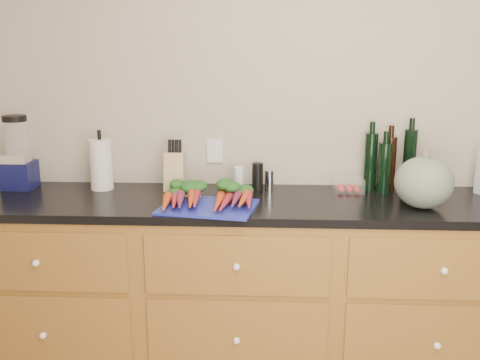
# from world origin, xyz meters

# --- Properties ---
(wall_back) EXTENTS (4.10, 0.05, 2.60)m
(wall_back) POSITION_xyz_m (0.00, 1.62, 1.30)
(wall_back) COLOR #BCB09C
(wall_back) RESTS_ON ground
(cabinets) EXTENTS (3.60, 0.64, 0.90)m
(cabinets) POSITION_xyz_m (0.00, 1.30, 0.45)
(cabinets) COLOR brown
(cabinets) RESTS_ON ground
(countertop) EXTENTS (3.64, 0.62, 0.04)m
(countertop) POSITION_xyz_m (0.00, 1.30, 0.92)
(countertop) COLOR black
(countertop) RESTS_ON cabinets
(cutting_board) EXTENTS (0.47, 0.39, 0.01)m
(cutting_board) POSITION_xyz_m (-0.59, 1.14, 0.95)
(cutting_board) COLOR #1F29A4
(cutting_board) RESTS_ON countertop
(carrots) EXTENTS (0.46, 0.34, 0.07)m
(carrots) POSITION_xyz_m (-0.59, 1.19, 0.98)
(carrots) COLOR #C23F16
(carrots) RESTS_ON cutting_board
(squash) EXTENTS (0.26, 0.26, 0.24)m
(squash) POSITION_xyz_m (0.40, 1.20, 1.06)
(squash) COLOR #586756
(squash) RESTS_ON countertop
(blender_appliance) EXTENTS (0.15, 0.15, 0.38)m
(blender_appliance) POSITION_xyz_m (-1.61, 1.46, 1.11)
(blender_appliance) COLOR #0E1141
(blender_appliance) RESTS_ON countertop
(paper_towel) EXTENTS (0.12, 0.12, 0.26)m
(paper_towel) POSITION_xyz_m (-1.18, 1.46, 1.07)
(paper_towel) COLOR silver
(paper_towel) RESTS_ON countertop
(knife_block) EXTENTS (0.10, 0.10, 0.20)m
(knife_block) POSITION_xyz_m (-0.79, 1.44, 1.04)
(knife_block) COLOR tan
(knife_block) RESTS_ON countertop
(grinder_salt) EXTENTS (0.05, 0.05, 0.12)m
(grinder_salt) POSITION_xyz_m (-0.47, 1.48, 1.00)
(grinder_salt) COLOR silver
(grinder_salt) RESTS_ON countertop
(grinder_pepper) EXTENTS (0.06, 0.06, 0.14)m
(grinder_pepper) POSITION_xyz_m (-0.37, 1.48, 1.01)
(grinder_pepper) COLOR black
(grinder_pepper) RESTS_ON countertop
(canister_chrome) EXTENTS (0.05, 0.05, 0.10)m
(canister_chrome) POSITION_xyz_m (-0.31, 1.48, 0.99)
(canister_chrome) COLOR silver
(canister_chrome) RESTS_ON countertop
(tomato_box) EXTENTS (0.15, 0.12, 0.07)m
(tomato_box) POSITION_xyz_m (0.10, 1.47, 0.97)
(tomato_box) COLOR white
(tomato_box) RESTS_ON countertop
(bottles) EXTENTS (0.26, 0.13, 0.31)m
(bottles) POSITION_xyz_m (0.30, 1.51, 1.08)
(bottles) COLOR black
(bottles) RESTS_ON countertop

